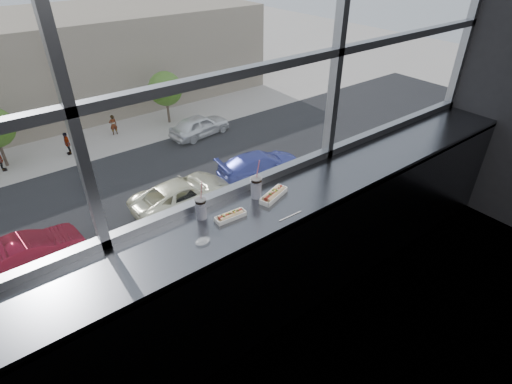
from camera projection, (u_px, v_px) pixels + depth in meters
wall_back_lower at (237, 248)px, 3.34m from camera, size 6.00×0.00×6.00m
window_glass at (227, 24)px, 2.40m from camera, size 6.00×0.00×6.00m
window_mullions at (229, 25)px, 2.39m from camera, size 6.00×0.08×2.40m
counter at (257, 213)px, 2.87m from camera, size 6.00×0.55×0.06m
counter_fascia at (277, 285)px, 2.99m from camera, size 6.00×0.04×1.04m
hotdog_tray_left at (231, 216)px, 2.76m from camera, size 0.23×0.09×0.06m
hotdog_tray_right at (274, 195)px, 2.97m from camera, size 0.28×0.17×0.07m
soda_cup_left at (201, 207)px, 2.73m from camera, size 0.08×0.08×0.30m
soda_cup_right at (256, 186)px, 2.94m from camera, size 0.09×0.09×0.32m
loose_straw at (290, 216)px, 2.78m from camera, size 0.20×0.01×0.01m
wrapper at (203, 241)px, 2.54m from camera, size 0.10×0.07×0.02m
street_asphalt at (41, 218)px, 22.91m from camera, size 80.00×10.00×0.06m
far_sidewalk at (13, 164)px, 28.24m from camera, size 80.00×6.00×0.04m
car_near_e at (260, 161)px, 26.19m from camera, size 3.67×7.08×2.26m
car_near_c at (25, 248)px, 18.95m from camera, size 3.44×6.97×2.24m
car_far_c at (199, 122)px, 31.58m from camera, size 3.69×7.15×2.28m
car_near_d at (182, 190)px, 23.23m from camera, size 3.23×6.95×2.27m
pedestrian_d at (113, 123)px, 31.88m from camera, size 0.88×0.66×1.97m
pedestrian_c at (67, 141)px, 28.97m from camera, size 0.68×0.91×2.05m
tree_right at (165, 89)px, 32.90m from camera, size 2.81×2.81×4.40m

